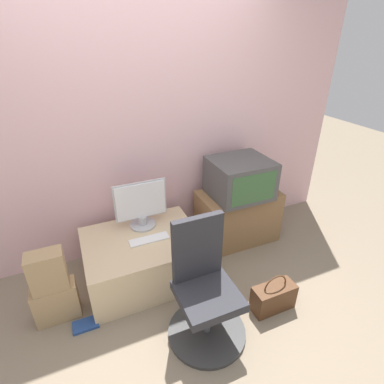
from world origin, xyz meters
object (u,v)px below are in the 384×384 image
at_px(keyboard, 149,239).
at_px(book, 86,325).
at_px(main_monitor, 141,205).
at_px(mouse, 174,233).
at_px(handbag, 273,297).
at_px(crt_tv, 240,178).
at_px(office_chair, 205,294).
at_px(cardboard_box_lower, 57,302).

distance_m(keyboard, book, 0.81).
relative_size(main_monitor, mouse, 6.80).
relative_size(keyboard, handbag, 0.97).
height_order(mouse, crt_tv, crt_tv).
distance_m(main_monitor, book, 1.04).
relative_size(main_monitor, office_chair, 0.51).
distance_m(mouse, handbag, 0.97).
bearing_deg(crt_tv, handbag, -101.67).
height_order(main_monitor, book, main_monitor).
xyz_separation_m(main_monitor, handbag, (0.79, -0.96, -0.52)).
bearing_deg(handbag, book, 163.50).
xyz_separation_m(office_chair, cardboard_box_lower, (-1.00, 0.55, -0.19)).
distance_m(main_monitor, mouse, 0.39).
height_order(keyboard, book, keyboard).
relative_size(handbag, book, 1.84).
xyz_separation_m(cardboard_box_lower, book, (0.17, -0.17, -0.14)).
distance_m(keyboard, crt_tv, 1.05).
distance_m(office_chair, handbag, 0.64).
bearing_deg(handbag, cardboard_box_lower, 159.50).
bearing_deg(main_monitor, book, -139.36).
xyz_separation_m(mouse, handbag, (0.58, -0.71, -0.32)).
bearing_deg(office_chair, handbag, -4.83).
bearing_deg(book, crt_tv, 16.83).
distance_m(crt_tv, handbag, 1.12).
distance_m(mouse, cardboard_box_lower, 1.06).
height_order(main_monitor, office_chair, office_chair).
bearing_deg(cardboard_box_lower, office_chair, -28.61).
xyz_separation_m(mouse, crt_tv, (0.76, 0.20, 0.31)).
xyz_separation_m(crt_tv, cardboard_box_lower, (-1.78, -0.31, -0.58)).
xyz_separation_m(crt_tv, office_chair, (-0.78, -0.86, -0.39)).
distance_m(keyboard, office_chair, 0.71).
bearing_deg(book, cardboard_box_lower, 134.74).
xyz_separation_m(keyboard, mouse, (0.22, -0.01, 0.01)).
distance_m(office_chair, cardboard_box_lower, 1.15).
bearing_deg(office_chair, crt_tv, 47.68).
height_order(cardboard_box_lower, book, cardboard_box_lower).
relative_size(mouse, crt_tv, 0.12).
distance_m(keyboard, handbag, 1.12).
bearing_deg(book, mouse, 18.80).
distance_m(main_monitor, cardboard_box_lower, 1.00).
bearing_deg(main_monitor, crt_tv, -3.18).
xyz_separation_m(keyboard, handbag, (0.80, -0.72, -0.31)).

